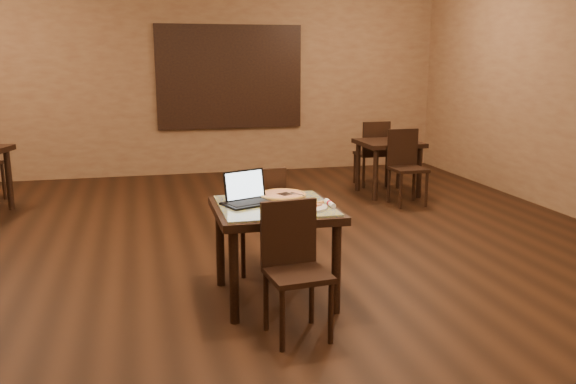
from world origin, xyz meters
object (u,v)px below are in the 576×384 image
object	(u,v)px
chair_main_far	(260,214)
other_table_a_chair_near	(405,162)
pizza_pan	(282,197)
chair_main_near	(294,261)
laptop	(246,195)
tiled_table	(275,218)
other_table_a	(388,150)
other_table_a_chair_far	(373,150)

from	to	relation	value
chair_main_far	other_table_a_chair_near	distance (m)	3.14
pizza_pan	chair_main_far	bearing A→B (deg)	106.87
chair_main_near	pizza_pan	bearing A→B (deg)	75.66
laptop	tiled_table	bearing A→B (deg)	-50.01
chair_main_far	other_table_a	bearing A→B (deg)	-135.28
other_table_a_chair_near	chair_main_far	bearing A→B (deg)	-138.98
tiled_table	chair_main_near	bearing A→B (deg)	-90.35
chair_main_far	other_table_a	xyz separation A→B (m)	(2.34, 2.66, 0.08)
chair_main_far	pizza_pan	world-z (taller)	chair_main_far
laptop	other_table_a_chair_near	distance (m)	3.65
pizza_pan	laptop	bearing A→B (deg)	-157.51
chair_main_far	other_table_a_chair_near	xyz separation A→B (m)	(2.34, 2.10, 0.01)
other_table_a_chair_near	other_table_a_chair_far	distance (m)	1.12
chair_main_near	chair_main_far	bearing A→B (deg)	83.49
tiled_table	pizza_pan	bearing A→B (deg)	63.85
chair_main_near	other_table_a_chair_near	world-z (taller)	other_table_a_chair_near
other_table_a	laptop	bearing A→B (deg)	-129.67
tiled_table	other_table_a_chair_near	distance (m)	3.59
other_table_a	other_table_a_chair_far	distance (m)	0.57
other_table_a_chair_far	tiled_table	bearing A→B (deg)	57.65
chair_main_near	other_table_a	size ratio (longest dim) A/B	1.14
pizza_pan	other_table_a	xyz separation A→B (m)	(2.22, 3.04, -0.15)
laptop	other_table_a	xyz separation A→B (m)	(2.54, 3.17, -0.21)
other_table_a_chair_near	other_table_a_chair_far	bearing A→B (deg)	88.96
other_table_a_chair_near	chair_main_near	bearing A→B (deg)	-126.09
pizza_pan	other_table_a	distance (m)	3.77
tiled_table	other_table_a_chair_far	xyz separation A→B (m)	(2.35, 3.84, -0.12)
chair_main_far	other_table_a_chair_far	bearing A→B (deg)	-129.96
chair_main_far	tiled_table	bearing A→B (deg)	85.51
chair_main_far	other_table_a	distance (m)	3.54
tiled_table	other_table_a_chair_far	bearing A→B (deg)	58.97
pizza_pan	tiled_table	bearing A→B (deg)	-116.57
other_table_a_chair_near	other_table_a_chair_far	size ratio (longest dim) A/B	1.00
tiled_table	other_table_a	bearing A→B (deg)	54.83
other_table_a_chair_near	other_table_a	bearing A→B (deg)	88.96
pizza_pan	other_table_a	world-z (taller)	pizza_pan
chair_main_near	pizza_pan	xyz separation A→B (m)	(0.13, 0.86, 0.25)
chair_main_far	other_table_a_chair_near	world-z (taller)	other_table_a_chair_near
laptop	other_table_a_chair_far	world-z (taller)	laptop
tiled_table	other_table_a_chair_near	bearing A→B (deg)	49.63
chair_main_near	other_table_a_chair_far	world-z (taller)	other_table_a_chair_far
chair_main_far	laptop	world-z (taller)	laptop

